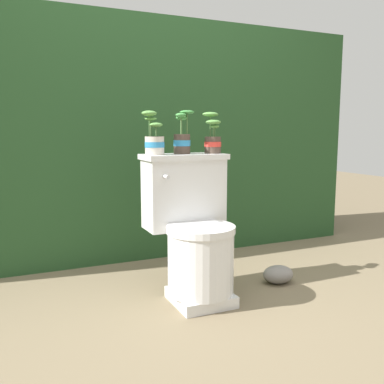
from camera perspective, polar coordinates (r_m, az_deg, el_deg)
The scene contains 7 objects.
ground_plane at distance 2.40m, azimuth 0.38°, elevation -14.32°, with size 12.00×12.00×0.00m, color #75664C.
hedge_backdrop at distance 3.35m, azimuth -8.25°, elevation 6.94°, with size 3.45×0.76×1.70m.
toilet at distance 2.36m, azimuth 0.14°, elevation -5.13°, with size 0.47×0.53×0.79m.
potted_plant_left at distance 2.35m, azimuth -5.08°, elevation 6.89°, with size 0.12×0.11×0.24m.
potted_plant_midleft at distance 2.43m, azimuth -1.31°, elevation 7.15°, with size 0.12×0.11×0.24m.
potted_plant_middle at distance 2.48m, azimuth 2.76°, elevation 7.17°, with size 0.11×0.10×0.24m.
garden_stone at distance 2.70m, azimuth 11.41°, elevation -10.71°, with size 0.19×0.15×0.11m.
Camera 1 is at (-0.92, -2.02, 0.92)m, focal length 40.00 mm.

